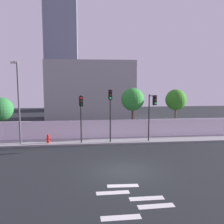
{
  "coord_description": "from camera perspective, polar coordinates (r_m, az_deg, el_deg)",
  "views": [
    {
      "loc": [
        -2.62,
        -16.43,
        6.05
      ],
      "look_at": [
        -0.09,
        6.5,
        3.14
      ],
      "focal_mm": 41.55,
      "sensor_mm": 36.0,
      "label": 1
    }
  ],
  "objects": [
    {
      "name": "traffic_light_right",
      "position": [
        23.45,
        -6.83,
        0.68
      ],
      "size": [
        0.35,
        1.47,
        4.46
      ],
      "color": "black",
      "rests_on": "sidewalk"
    },
    {
      "name": "sidewalk",
      "position": [
        25.48,
        -0.23,
        -6.38
      ],
      "size": [
        36.0,
        2.4,
        0.15
      ],
      "primitive_type": "cube",
      "color": "gray",
      "rests_on": "ground"
    },
    {
      "name": "roadside_tree_leftmost",
      "position": [
        28.49,
        -23.17,
        0.57
      ],
      "size": [
        2.37,
        2.37,
        4.25
      ],
      "color": "brown",
      "rests_on": "ground"
    },
    {
      "name": "crosswalk_marking",
      "position": [
        13.93,
        4.31,
        -18.57
      ],
      "size": [
        3.71,
        3.89,
        0.01
      ],
      "color": "silver",
      "rests_on": "ground"
    },
    {
      "name": "traffic_light_center",
      "position": [
        24.32,
        8.81,
        0.92
      ],
      "size": [
        0.46,
        1.41,
        4.48
      ],
      "color": "black",
      "rests_on": "sidewalk"
    },
    {
      "name": "low_building_distant",
      "position": [
        39.97,
        -4.77,
        4.81
      ],
      "size": [
        13.19,
        6.0,
        8.82
      ],
      "primitive_type": "cube",
      "color": "#9C9C9C",
      "rests_on": "ground"
    },
    {
      "name": "street_lamp_curbside",
      "position": [
        24.72,
        -19.94,
        3.1
      ],
      "size": [
        0.62,
        1.74,
        7.45
      ],
      "color": "#4C4C51",
      "rests_on": "sidewalk"
    },
    {
      "name": "ground_plane",
      "position": [
        17.7,
        2.66,
        -12.82
      ],
      "size": [
        80.0,
        80.0,
        0.0
      ],
      "primitive_type": "plane",
      "color": "black"
    },
    {
      "name": "roadside_tree_midleft",
      "position": [
        27.68,
        4.56,
        2.74
      ],
      "size": [
        2.43,
        2.43,
        5.16
      ],
      "color": "brown",
      "rests_on": "ground"
    },
    {
      "name": "fire_hydrant",
      "position": [
        24.96,
        -13.87,
        -5.65
      ],
      "size": [
        0.44,
        0.26,
        0.83
      ],
      "color": "red",
      "rests_on": "sidewalk"
    },
    {
      "name": "perimeter_wall",
      "position": [
        26.53,
        -0.52,
        -3.68
      ],
      "size": [
        36.0,
        0.18,
        1.8
      ],
      "primitive_type": "cube",
      "color": "silver",
      "rests_on": "sidewalk"
    },
    {
      "name": "traffic_light_left",
      "position": [
        23.78,
        -0.38,
        1.63
      ],
      "size": [
        0.36,
        1.07,
        4.98
      ],
      "color": "black",
      "rests_on": "sidewalk"
    },
    {
      "name": "roadside_tree_midright",
      "position": [
        28.96,
        13.87,
        2.6
      ],
      "size": [
        2.27,
        2.27,
        4.99
      ],
      "color": "brown",
      "rests_on": "ground"
    },
    {
      "name": "tower_on_skyline",
      "position": [
        52.8,
        -11.16,
        16.52
      ],
      "size": [
        6.16,
        5.0,
        29.47
      ],
      "primitive_type": "cube",
      "color": "slate",
      "rests_on": "ground"
    }
  ]
}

